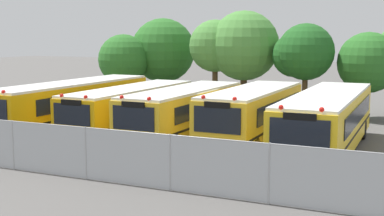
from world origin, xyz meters
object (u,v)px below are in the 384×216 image
school_bus_0 (73,104)px  tree_0 (125,60)px  school_bus_3 (253,114)px  school_bus_1 (131,108)px  traffic_cone (203,179)px  tree_2 (214,45)px  school_bus_4 (327,120)px  tree_4 (302,53)px  tree_1 (162,51)px  tree_5 (366,61)px  school_bus_2 (184,112)px  tree_3 (244,47)px

school_bus_0 → tree_0: 9.84m
school_bus_3 → tree_0: bearing=-35.2°
school_bus_1 → traffic_cone: (7.37, -7.52, -1.08)m
school_bus_0 → tree_2: tree_2 is taller
school_bus_4 → school_bus_1: bearing=-3.1°
tree_4 → school_bus_1: bearing=-126.8°
traffic_cone → tree_2: bearing=111.0°
school_bus_0 → school_bus_1: 3.50m
tree_1 → tree_5: tree_1 is taller
school_bus_2 → tree_3: bearing=-86.3°
school_bus_4 → tree_1: tree_1 is taller
tree_1 → tree_2: tree_1 is taller
tree_2 → tree_4: 6.15m
school_bus_4 → tree_0: size_ratio=2.22×
traffic_cone → school_bus_3: bearing=95.0°
school_bus_0 → school_bus_2: school_bus_0 is taller
tree_1 → school_bus_3: bearing=-46.3°
school_bus_2 → tree_5: tree_5 is taller
school_bus_4 → school_bus_2: bearing=-0.7°
tree_1 → tree_5: 14.72m
tree_0 → school_bus_1: bearing=-56.9°
school_bus_3 → traffic_cone: bearing=95.4°
school_bus_1 → tree_2: 10.19m
school_bus_4 → tree_5: tree_5 is taller
school_bus_0 → school_bus_3: bearing=-176.1°
tree_1 → tree_2: size_ratio=1.03×
tree_2 → school_bus_4: bearing=-46.8°
school_bus_2 → traffic_cone: bearing=121.0°
tree_0 → tree_3: size_ratio=0.77×
tree_2 → tree_1: bearing=162.1°
tree_2 → tree_5: bearing=3.3°
tree_0 → tree_4: 12.73m
school_bus_2 → traffic_cone: school_bus_2 is taller
school_bus_1 → school_bus_4: bearing=178.2°
tree_3 → tree_5: bearing=2.2°
tree_5 → school_bus_1: bearing=-136.1°
school_bus_2 → school_bus_3: size_ratio=1.04×
school_bus_3 → tree_5: tree_5 is taller
tree_2 → tree_4: size_ratio=1.05×
school_bus_4 → tree_0: bearing=-30.9°
school_bus_4 → tree_4: (-3.37, 9.64, 2.59)m
school_bus_3 → tree_5: 11.18m
school_bus_2 → school_bus_4: bearing=-179.0°
school_bus_2 → school_bus_3: school_bus_3 is taller
tree_2 → traffic_cone: bearing=-69.0°
school_bus_0 → traffic_cone: (10.84, -7.09, -1.18)m
school_bus_0 → tree_4: bearing=-135.5°
tree_2 → tree_4: (6.11, -0.47, -0.43)m
school_bus_1 → tree_0: bearing=-56.3°
school_bus_0 → tree_5: size_ratio=2.18×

